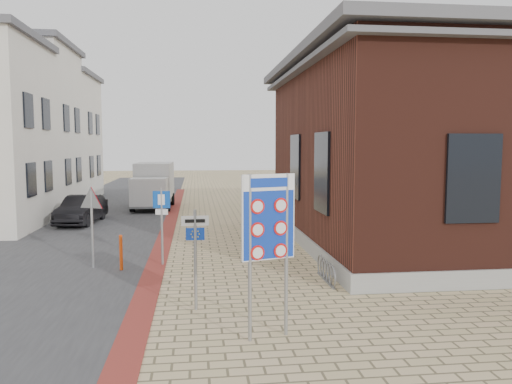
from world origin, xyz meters
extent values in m
plane|color=tan|center=(0.00, 0.00, 0.00)|extent=(120.00, 120.00, 0.00)
cube|color=#38383A|center=(-5.50, 15.00, 0.01)|extent=(7.00, 60.00, 0.02)
cube|color=maroon|center=(-2.00, 10.00, 0.01)|extent=(0.60, 40.00, 0.02)
cube|color=gray|center=(9.00, 7.00, 0.25)|extent=(12.15, 12.15, 0.50)
cube|color=#471F17|center=(9.00, 7.00, 3.50)|extent=(12.00, 12.00, 6.00)
cube|color=#535359|center=(9.00, 7.00, 6.65)|extent=(13.00, 13.00, 0.30)
cube|color=#535359|center=(9.00, 7.00, 6.25)|extent=(12.70, 12.70, 0.15)
cube|color=black|center=(2.98, 4.00, 2.80)|extent=(0.12, 1.60, 2.40)
cube|color=black|center=(2.98, 8.00, 2.80)|extent=(0.12, 1.60, 2.40)
cube|color=black|center=(6.00, 0.98, 2.80)|extent=(1.40, 0.12, 2.20)
cube|color=black|center=(-7.48, 10.80, 2.20)|extent=(0.10, 1.10, 1.40)
cube|color=black|center=(-7.48, 13.20, 2.20)|extent=(0.10, 1.10, 1.40)
cube|color=black|center=(-7.48, 10.80, 5.00)|extent=(0.10, 1.10, 1.40)
cube|color=black|center=(-7.48, 13.20, 5.00)|extent=(0.10, 1.10, 1.40)
cube|color=silver|center=(-11.00, 18.00, 4.40)|extent=(7.00, 6.00, 8.80)
cube|color=#535359|center=(-11.00, 18.00, 8.95)|extent=(7.40, 6.40, 0.30)
cube|color=black|center=(-7.48, 16.80, 2.20)|extent=(0.10, 1.10, 1.40)
cube|color=black|center=(-7.48, 19.20, 2.20)|extent=(0.10, 1.10, 1.40)
cube|color=black|center=(-7.48, 16.80, 5.00)|extent=(0.10, 1.10, 1.40)
cube|color=black|center=(-7.48, 19.20, 5.00)|extent=(0.10, 1.10, 1.40)
cube|color=silver|center=(-11.00, 24.00, 4.00)|extent=(7.00, 6.00, 8.00)
cube|color=#535359|center=(-11.00, 24.00, 8.15)|extent=(7.40, 6.40, 0.30)
cube|color=black|center=(-7.48, 22.80, 2.20)|extent=(0.10, 1.10, 1.40)
cube|color=black|center=(-7.48, 25.20, 2.20)|extent=(0.10, 1.10, 1.40)
cube|color=black|center=(-7.48, 22.80, 5.00)|extent=(0.10, 1.10, 1.40)
cube|color=black|center=(-7.48, 25.20, 5.00)|extent=(0.10, 1.10, 1.40)
torus|color=slate|center=(2.65, 1.60, 0.28)|extent=(0.04, 0.60, 0.60)
torus|color=slate|center=(2.65, 1.90, 0.28)|extent=(0.04, 0.60, 0.60)
torus|color=slate|center=(2.65, 2.20, 0.28)|extent=(0.04, 0.60, 0.60)
torus|color=slate|center=(2.65, 2.50, 0.28)|extent=(0.04, 0.60, 0.60)
torus|color=slate|center=(2.65, 2.80, 0.28)|extent=(0.04, 0.60, 0.60)
cube|color=slate|center=(2.65, 2.20, 0.02)|extent=(0.08, 1.60, 0.04)
imported|color=black|center=(-6.02, 13.03, 0.64)|extent=(1.75, 4.03, 1.29)
cube|color=slate|center=(-3.20, 18.18, 0.41)|extent=(2.07, 4.94, 0.23)
cube|color=silver|center=(-3.26, 16.47, 1.13)|extent=(1.95, 1.60, 1.44)
cube|color=black|center=(-3.28, 15.79, 1.40)|extent=(1.72, 0.14, 0.72)
cube|color=silver|center=(-3.17, 18.99, 1.58)|extent=(2.10, 3.32, 1.99)
cylinder|color=black|center=(-4.20, 16.77, 0.36)|extent=(0.25, 0.73, 0.72)
cylinder|color=black|center=(-2.30, 16.71, 0.36)|extent=(0.25, 0.73, 0.72)
cylinder|color=black|center=(-4.10, 19.66, 0.36)|extent=(0.25, 0.73, 0.72)
cylinder|color=black|center=(-2.20, 19.59, 0.36)|extent=(0.25, 0.73, 0.72)
cylinder|color=gray|center=(0.19, -1.61, 1.55)|extent=(0.07, 0.07, 3.10)
cylinder|color=gray|center=(0.91, -1.39, 1.55)|extent=(0.07, 0.07, 3.10)
cube|color=white|center=(0.55, -1.50, 2.30)|extent=(1.03, 0.35, 1.59)
cube|color=#0D30A7|center=(0.55, -1.50, 2.30)|extent=(0.99, 0.34, 1.55)
cube|color=white|center=(0.55, -1.50, 2.94)|extent=(0.99, 0.35, 0.30)
cylinder|color=gray|center=(-0.80, 0.30, 1.11)|extent=(0.07, 0.07, 2.22)
cube|color=white|center=(-0.80, 0.30, 1.98)|extent=(0.60, 0.05, 0.21)
cube|color=#0F38B7|center=(-0.80, 0.30, 1.69)|extent=(0.41, 0.05, 0.27)
cylinder|color=gray|center=(-1.80, 4.50, 1.16)|extent=(0.07, 0.07, 2.32)
cube|color=#0E47AE|center=(-1.80, 4.50, 2.00)|extent=(0.51, 0.11, 0.51)
cube|color=white|center=(-1.80, 4.50, 1.63)|extent=(0.37, 0.09, 0.17)
cylinder|color=gray|center=(-3.80, 4.34, 1.15)|extent=(0.07, 0.07, 2.30)
cylinder|color=#E5440C|center=(-2.94, 3.98, 0.52)|extent=(0.12, 0.12, 1.04)
camera|label=1|loc=(-0.77, -10.51, 3.64)|focal=35.00mm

